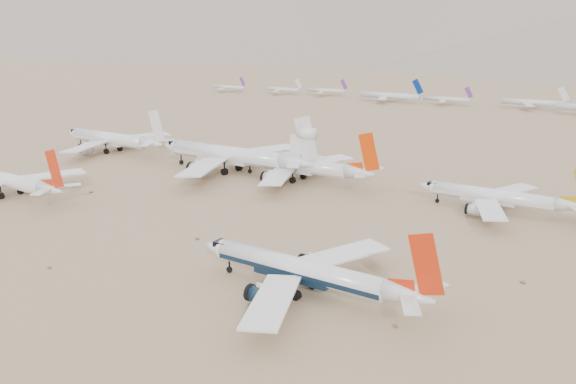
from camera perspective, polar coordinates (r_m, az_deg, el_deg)
name	(u,v)px	position (r m, az deg, el deg)	size (l,w,h in m)	color
ground	(268,294)	(104.74, -2.07, -10.33)	(7000.00, 7000.00, 0.00)	#86694E
main_airliner	(308,272)	(102.60, 2.05, -8.13)	(46.54, 45.46, 16.43)	silver
second_airliner	(11,182)	(183.37, -26.31, 0.96)	(47.36, 46.29, 16.79)	silver
row2_gold_tail	(499,197)	(160.19, 20.65, -0.51)	(42.42, 41.49, 15.10)	silver
row2_orange_tail	(300,166)	(182.25, 1.21, 2.67)	(51.98, 50.85, 18.54)	silver
row2_white_trijet	(235,155)	(193.74, -5.40, 3.75)	(62.80, 61.37, 22.25)	silver
row2_white_twin	(113,139)	(239.46, -17.32, 5.12)	(54.26, 53.09, 19.39)	silver
desert_scrub	(160,373)	(84.14, -12.92, -17.52)	(261.14, 121.67, 0.63)	brown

